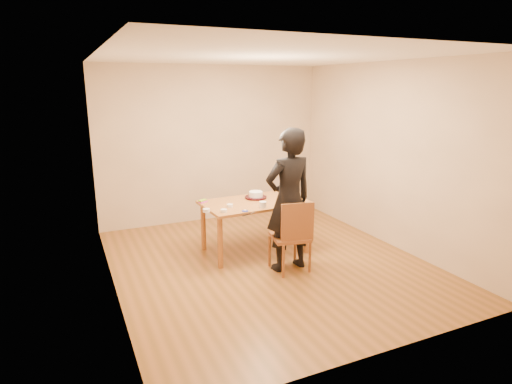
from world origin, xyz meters
name	(u,v)px	position (x,y,z in m)	size (l,w,h in m)	color
room_shell	(258,161)	(0.00, 0.34, 1.35)	(4.00, 4.50, 2.70)	brown
dining_table	(255,203)	(0.01, 0.47, 0.73)	(1.46, 0.87, 0.04)	brown
dining_chair	(290,237)	(0.16, -0.30, 0.45)	(0.45, 0.45, 0.04)	brown
cake_plate	(256,197)	(0.10, 0.64, 0.76)	(0.32, 0.32, 0.02)	red
cake	(256,194)	(0.10, 0.64, 0.81)	(0.20, 0.20, 0.07)	white
frosting_dome	(256,191)	(0.10, 0.64, 0.85)	(0.20, 0.20, 0.03)	white
frosting_tub	(263,205)	(-0.02, 0.14, 0.79)	(0.09, 0.09, 0.08)	white
frosting_lid	(245,211)	(-0.30, 0.08, 0.75)	(0.09, 0.09, 0.01)	#17269B
frosting_dollop	(245,210)	(-0.30, 0.08, 0.76)	(0.04, 0.04, 0.02)	white
ramekin_green	(224,211)	(-0.57, 0.16, 0.77)	(0.08, 0.08, 0.04)	white
ramekin_yellow	(230,206)	(-0.42, 0.36, 0.77)	(0.08, 0.08, 0.04)	white
ramekin_multi	(206,210)	(-0.78, 0.26, 0.77)	(0.09, 0.09, 0.04)	white
candy_box_pink	(203,202)	(-0.67, 0.74, 0.76)	(0.12, 0.06, 0.02)	#F138C5
candy_box_green	(202,200)	(-0.68, 0.74, 0.78)	(0.12, 0.06, 0.02)	green
spatula	(246,215)	(-0.36, -0.08, 0.75)	(0.14, 0.01, 0.01)	black
person	(289,200)	(0.16, -0.26, 0.93)	(0.68, 0.44, 1.86)	black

